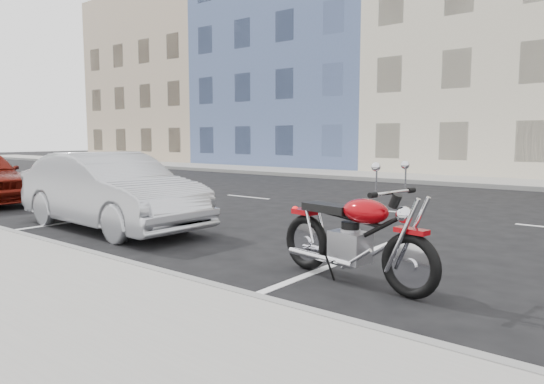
{
  "coord_description": "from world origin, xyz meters",
  "views": [
    {
      "loc": [
        3.38,
        -10.58,
        1.72
      ],
      "look_at": [
        -1.8,
        -4.11,
        0.8
      ],
      "focal_mm": 32.0,
      "sensor_mm": 36.0,
      "label": 1
    }
  ],
  "objects": [
    {
      "name": "sedan_silver",
      "position": [
        -4.72,
        -5.36,
        0.73
      ],
      "size": [
        4.47,
        1.7,
        1.45
      ],
      "primitive_type": "imported",
      "rotation": [
        0.0,
        0.0,
        1.54
      ],
      "color": "#ACAEB4",
      "rests_on": "ground"
    },
    {
      "name": "bldg_cream",
      "position": [
        -2.0,
        16.3,
        5.75
      ],
      "size": [
        12.0,
        12.0,
        11.5
      ],
      "primitive_type": "cube",
      "color": "beige",
      "rests_on": "ground"
    },
    {
      "name": "sidewalk_far",
      "position": [
        -5.0,
        8.7,
        0.07
      ],
      "size": [
        80.0,
        3.4,
        0.15
      ],
      "primitive_type": "cube",
      "color": "gray",
      "rests_on": "ground"
    },
    {
      "name": "bldg_far_west",
      "position": [
        -26.0,
        16.3,
        6.0
      ],
      "size": [
        12.0,
        12.0,
        12.0
      ],
      "primitive_type": "cube",
      "color": "#C0AA8C",
      "rests_on": "ground"
    },
    {
      "name": "curb_far",
      "position": [
        -5.0,
        7.0,
        0.08
      ],
      "size": [
        80.0,
        0.12,
        0.16
      ],
      "primitive_type": "cube",
      "color": "gray",
      "rests_on": "ground"
    },
    {
      "name": "ground",
      "position": [
        0.0,
        0.0,
        0.0
      ],
      "size": [
        120.0,
        120.0,
        0.0
      ],
      "primitive_type": "plane",
      "color": "black",
      "rests_on": "ground"
    },
    {
      "name": "motorcycle",
      "position": [
        1.39,
        -5.69,
        0.52
      ],
      "size": [
        2.28,
        0.82,
        1.15
      ],
      "rotation": [
        0.0,
        0.0,
        -0.18
      ],
      "color": "black",
      "rests_on": "ground"
    },
    {
      "name": "bldg_blue",
      "position": [
        -14.0,
        16.3,
        6.5
      ],
      "size": [
        12.0,
        12.0,
        13.0
      ],
      "primitive_type": "cube",
      "color": "#4C5F8E",
      "rests_on": "ground"
    },
    {
      "name": "curb_near",
      "position": [
        -5.0,
        -7.0,
        0.08
      ],
      "size": [
        80.0,
        0.12,
        0.16
      ],
      "primitive_type": "cube",
      "color": "gray",
      "rests_on": "ground"
    }
  ]
}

